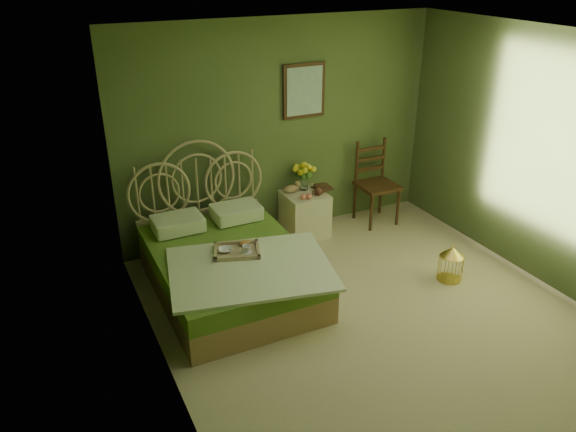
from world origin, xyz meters
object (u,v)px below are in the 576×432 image
chair (374,177)px  birdcage (451,264)px  nightstand (304,208)px  bed (228,264)px

chair → birdcage: 1.70m
nightstand → chair: 1.03m
nightstand → bed: bearing=-148.4°
nightstand → birdcage: 1.90m
bed → birdcage: (2.22, -0.86, -0.11)m
nightstand → birdcage: nightstand is taller
chair → bed: bearing=-160.0°
bed → chair: (2.30, 0.79, 0.29)m
nightstand → birdcage: (0.92, -1.66, -0.16)m
birdcage → chair: bearing=87.0°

